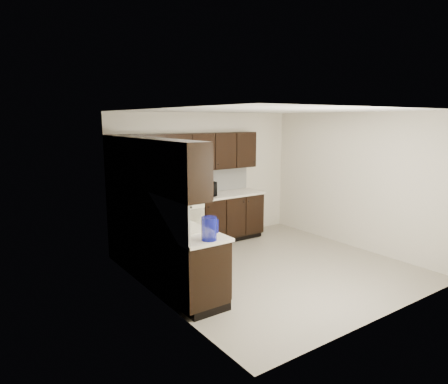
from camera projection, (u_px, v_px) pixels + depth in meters
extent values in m
plane|color=gray|center=(272.00, 268.00, 6.46)|extent=(4.00, 4.00, 0.00)
plane|color=white|center=(276.00, 111.00, 6.01)|extent=(4.00, 4.00, 0.00)
cube|color=beige|center=(206.00, 177.00, 7.85)|extent=(4.00, 0.02, 2.50)
cube|color=beige|center=(157.00, 208.00, 5.11)|extent=(0.02, 4.00, 2.50)
cube|color=beige|center=(355.00, 181.00, 7.36)|extent=(0.02, 4.00, 2.50)
cube|color=beige|center=(390.00, 217.00, 4.62)|extent=(4.00, 0.02, 2.50)
cube|color=black|center=(192.00, 223.00, 7.47)|extent=(3.00, 0.60, 0.90)
cube|color=black|center=(169.00, 256.00, 5.67)|extent=(0.60, 2.20, 0.90)
cube|color=black|center=(192.00, 243.00, 7.57)|extent=(3.00, 0.54, 0.10)
cube|color=black|center=(171.00, 282.00, 5.76)|extent=(0.54, 2.20, 0.10)
cube|color=beige|center=(192.00, 199.00, 7.39)|extent=(3.03, 0.63, 0.04)
cube|color=beige|center=(168.00, 224.00, 5.58)|extent=(0.63, 2.23, 0.04)
cube|color=silver|center=(184.00, 183.00, 7.57)|extent=(3.00, 0.02, 0.48)
cube|color=silver|center=(140.00, 205.00, 5.62)|extent=(0.02, 2.80, 0.48)
cube|color=black|center=(187.00, 152.00, 7.34)|extent=(3.00, 0.33, 0.70)
cube|color=black|center=(153.00, 164.00, 5.46)|extent=(0.33, 2.47, 0.70)
cube|color=#EEE7C2|center=(191.00, 226.00, 7.12)|extent=(0.58, 0.02, 0.78)
cube|color=#EEE7C2|center=(190.00, 207.00, 7.05)|extent=(0.58, 0.03, 0.08)
cylinder|color=black|center=(191.00, 207.00, 7.04)|extent=(0.04, 0.02, 0.04)
cube|color=#EEE7C2|center=(180.00, 227.00, 5.35)|extent=(0.54, 0.82, 0.03)
cube|color=#EEE7C2|center=(187.00, 237.00, 5.20)|extent=(0.42, 0.34, 0.16)
cube|color=#EEE7C2|center=(173.00, 230.00, 5.52)|extent=(0.42, 0.34, 0.16)
cylinder|color=silver|center=(165.00, 220.00, 5.20)|extent=(0.03, 0.03, 0.26)
cylinder|color=silver|center=(168.00, 211.00, 5.21)|extent=(0.14, 0.02, 0.02)
cylinder|color=#B2B2B7|center=(187.00, 235.00, 5.20)|extent=(0.20, 0.20, 0.10)
imported|color=black|center=(201.00, 190.00, 7.43)|extent=(0.54, 0.39, 0.28)
imported|color=gray|center=(181.00, 215.00, 5.67)|extent=(0.10, 0.10, 0.19)
imported|color=gray|center=(139.00, 207.00, 6.11)|extent=(0.11, 0.11, 0.22)
cube|color=#B5B5B7|center=(163.00, 195.00, 7.02)|extent=(0.41, 0.34, 0.22)
cube|color=white|center=(153.00, 208.00, 6.13)|extent=(0.43, 0.33, 0.16)
cylinder|color=#0F148D|center=(209.00, 229.00, 4.77)|extent=(0.23, 0.23, 0.28)
cylinder|color=#0E839B|center=(170.00, 211.00, 5.89)|extent=(0.11, 0.11, 0.19)
cylinder|color=white|center=(145.00, 200.00, 6.47)|extent=(0.15, 0.15, 0.28)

